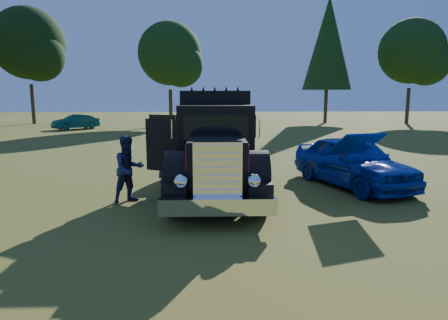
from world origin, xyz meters
TOP-DOWN VIEW (x-y plane):
  - ground at (0.00, 0.00)m, footprint 120.00×120.00m
  - treeline at (-2.98, 26.81)m, footprint 72.10×24.04m
  - diamond_t_truck at (-0.02, 1.20)m, footprint 3.28×7.16m
  - hotrod_coupe at (4.34, 2.04)m, footprint 3.23×4.98m
  - spectator_near at (-1.47, 1.35)m, footprint 0.43×0.66m
  - spectator_far at (-2.36, 0.37)m, footprint 1.11×1.08m
  - distant_teal_car at (-11.58, 24.19)m, footprint 3.71×3.48m

SIDE VIEW (x-z plane):
  - ground at x=0.00m, z-range 0.00..0.00m
  - distant_teal_car at x=-11.58m, z-range 0.00..1.24m
  - hotrod_coupe at x=4.34m, z-range -0.15..1.74m
  - spectator_near at x=-1.47m, z-range 0.00..1.80m
  - spectator_far at x=-2.36m, z-range 0.00..1.81m
  - diamond_t_truck at x=-0.02m, z-range -0.22..2.78m
  - treeline at x=-2.98m, z-range 0.68..14.52m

